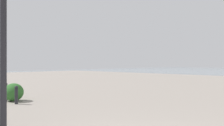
# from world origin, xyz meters

# --- Properties ---
(lamppost) EXTENTS (0.98, 0.28, 3.81)m
(lamppost) POSITION_xyz_m (3.34, 0.84, 2.56)
(lamppost) COLOR #232328
(lamppost) RESTS_ON ground
(bollard_near) EXTENTS (0.13, 0.13, 0.68)m
(bollard_near) POSITION_xyz_m (6.70, -0.93, 0.36)
(bollard_near) COLOR #232328
(bollard_near) RESTS_ON ground
(bollard_mid) EXTENTS (0.13, 0.13, 0.74)m
(bollard_mid) POSITION_xyz_m (7.71, -0.95, 0.39)
(bollard_mid) COLOR #232328
(bollard_mid) RESTS_ON ground
(shrub_wide) EXTENTS (0.84, 0.75, 0.71)m
(shrub_wide) POSITION_xyz_m (7.46, -1.15, 0.36)
(shrub_wide) COLOR #2D6628
(shrub_wide) RESTS_ON ground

